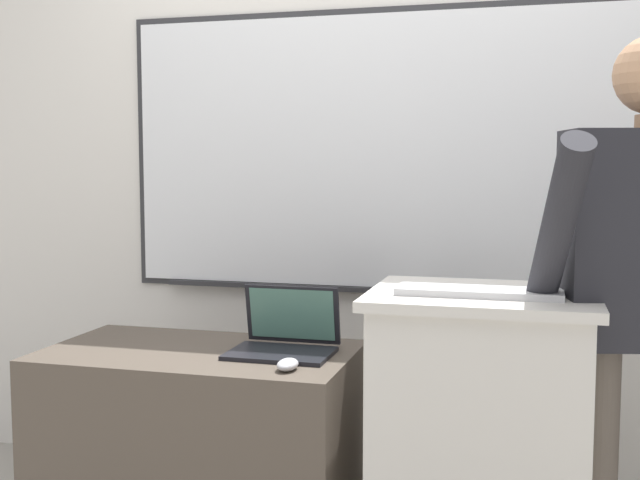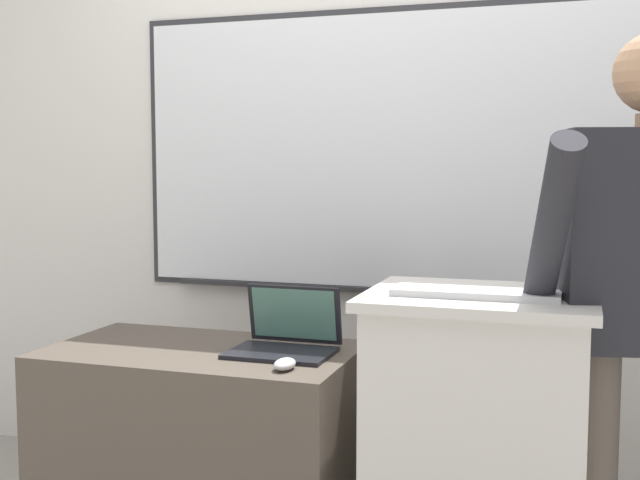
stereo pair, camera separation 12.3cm
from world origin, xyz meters
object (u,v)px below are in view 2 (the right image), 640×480
(lectern_podium, at_px, (478,451))
(side_desk, at_px, (203,451))
(computer_mouse_by_laptop, at_px, (285,364))
(computer_mouse_by_keyboard, at_px, (582,295))
(laptop, at_px, (287,334))
(wireless_keyboard, at_px, (476,293))

(lectern_podium, distance_m, side_desk, 0.92)
(computer_mouse_by_laptop, bearing_deg, computer_mouse_by_keyboard, 4.38)
(computer_mouse_by_keyboard, bearing_deg, laptop, 169.64)
(wireless_keyboard, bearing_deg, laptop, 164.63)
(wireless_keyboard, bearing_deg, computer_mouse_by_keyboard, 1.25)
(wireless_keyboard, height_order, computer_mouse_by_laptop, wireless_keyboard)
(lectern_podium, bearing_deg, laptop, 170.58)
(wireless_keyboard, xyz_separation_m, computer_mouse_by_laptop, (-0.55, -0.06, -0.23))
(laptop, bearing_deg, computer_mouse_by_keyboard, -10.36)
(computer_mouse_by_laptop, bearing_deg, laptop, 108.73)
(lectern_podium, distance_m, wireless_keyboard, 0.48)
(laptop, distance_m, computer_mouse_by_laptop, 0.24)
(side_desk, height_order, computer_mouse_by_laptop, computer_mouse_by_laptop)
(lectern_podium, relative_size, computer_mouse_by_keyboard, 9.33)
(side_desk, bearing_deg, laptop, 11.34)
(side_desk, bearing_deg, computer_mouse_by_laptop, -25.74)
(side_desk, distance_m, computer_mouse_by_keyboard, 1.33)
(lectern_podium, xyz_separation_m, laptop, (-0.63, 0.10, 0.28))
(side_desk, bearing_deg, lectern_podium, -3.04)
(lectern_podium, xyz_separation_m, side_desk, (-0.91, 0.05, -0.12))
(laptop, bearing_deg, lectern_podium, -9.42)
(computer_mouse_by_keyboard, bearing_deg, lectern_podium, 167.51)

